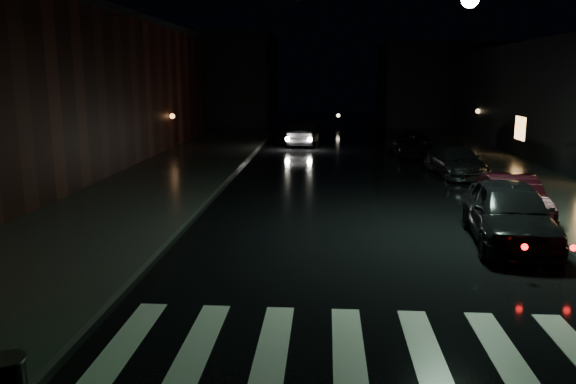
% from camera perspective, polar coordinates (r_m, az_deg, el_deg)
% --- Properties ---
extents(ground, '(120.00, 120.00, 0.00)m').
position_cam_1_polar(ground, '(9.06, -9.74, -16.35)').
color(ground, black).
rests_on(ground, ground).
extents(sidewalk_left, '(6.00, 44.00, 0.15)m').
position_cam_1_polar(sidewalk_left, '(23.23, -13.72, 1.03)').
color(sidewalk_left, '#282826').
rests_on(sidewalk_left, ground).
extents(sidewalk_right, '(4.00, 44.00, 0.15)m').
position_cam_1_polar(sidewalk_right, '(23.55, 23.68, 0.51)').
color(sidewalk_right, '#282826').
rests_on(sidewalk_right, ground).
extents(building_left, '(10.00, 36.00, 7.00)m').
position_cam_1_polar(building_left, '(27.58, -26.96, 8.91)').
color(building_left, black).
rests_on(building_left, ground).
extents(building_far_left, '(14.00, 10.00, 8.00)m').
position_cam_1_polar(building_far_left, '(54.10, -9.10, 11.28)').
color(building_far_left, black).
rests_on(building_far_left, ground).
extents(building_far_right, '(14.00, 10.00, 7.00)m').
position_cam_1_polar(building_far_right, '(54.11, 16.99, 10.40)').
color(building_far_right, black).
rests_on(building_far_right, ground).
extents(crosswalk, '(9.00, 3.00, 0.01)m').
position_cam_1_polar(crosswalk, '(9.32, 9.97, -15.45)').
color(crosswalk, beige).
rests_on(crosswalk, ground).
extents(parked_car_a, '(2.37, 4.89, 1.61)m').
position_cam_1_polar(parked_car_a, '(15.48, 21.53, -1.94)').
color(parked_car_a, black).
rests_on(parked_car_a, ground).
extents(parked_car_b, '(1.57, 4.06, 1.32)m').
position_cam_1_polar(parked_car_b, '(18.10, 21.82, -0.55)').
color(parked_car_b, black).
rests_on(parked_car_b, ground).
extents(parked_car_c, '(2.34, 4.66, 1.30)m').
position_cam_1_polar(parked_car_c, '(25.42, 16.60, 3.08)').
color(parked_car_c, black).
rests_on(parked_car_c, ground).
extents(parked_car_d, '(2.42, 4.86, 1.32)m').
position_cam_1_polar(parked_car_d, '(31.30, 12.59, 4.84)').
color(parked_car_d, black).
rests_on(parked_car_d, ground).
extents(oncoming_car, '(1.86, 4.43, 1.43)m').
position_cam_1_polar(oncoming_car, '(35.12, 1.61, 5.91)').
color(oncoming_car, black).
rests_on(oncoming_car, ground).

